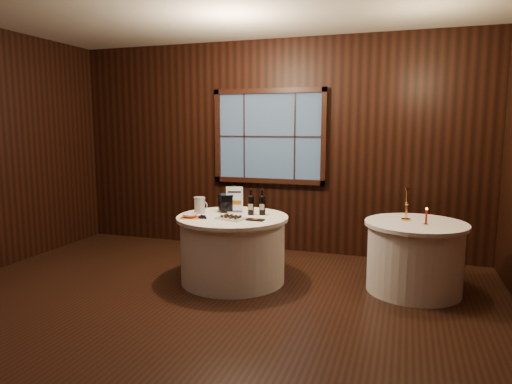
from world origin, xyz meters
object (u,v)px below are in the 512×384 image
(port_bottle_right, at_px, (262,204))
(port_bottle_left, at_px, (251,203))
(chocolate_box, at_px, (255,220))
(cracker_bowl, at_px, (190,215))
(chocolate_plate, at_px, (231,218))
(ice_bucket, at_px, (226,203))
(sign_stand, at_px, (235,203))
(grape_bunch, at_px, (203,217))
(glass_pitcher, at_px, (200,205))
(red_candle, at_px, (426,218))
(main_table, at_px, (233,248))
(brass_candlestick, at_px, (406,209))
(side_table, at_px, (414,257))

(port_bottle_right, bearing_deg, port_bottle_left, -176.59)
(chocolate_box, height_order, cracker_bowl, cracker_bowl)
(chocolate_plate, height_order, chocolate_box, chocolate_plate)
(ice_bucket, bearing_deg, sign_stand, -5.91)
(port_bottle_left, distance_m, grape_bunch, 0.59)
(port_bottle_right, height_order, glass_pitcher, port_bottle_right)
(port_bottle_right, distance_m, grape_bunch, 0.71)
(port_bottle_left, xyz_separation_m, ice_bucket, (-0.34, 0.08, -0.02))
(ice_bucket, relative_size, red_candle, 1.17)
(main_table, relative_size, red_candle, 7.02)
(port_bottle_right, xyz_separation_m, chocolate_plate, (-0.25, -0.35, -0.11))
(main_table, distance_m, red_candle, 2.15)
(red_candle, bearing_deg, cracker_bowl, -170.47)
(main_table, height_order, ice_bucket, ice_bucket)
(ice_bucket, bearing_deg, port_bottle_right, -5.41)
(main_table, bearing_deg, grape_bunch, -138.60)
(cracker_bowl, relative_size, brass_candlestick, 0.44)
(side_table, relative_size, red_candle, 5.92)
(sign_stand, distance_m, grape_bunch, 0.50)
(port_bottle_left, distance_m, port_bottle_right, 0.13)
(ice_bucket, xyz_separation_m, cracker_bowl, (-0.26, -0.45, -0.09))
(brass_candlestick, bearing_deg, cracker_bowl, -165.44)
(port_bottle_left, xyz_separation_m, port_bottle_right, (0.13, 0.04, -0.00))
(port_bottle_right, bearing_deg, brass_candlestick, -5.24)
(glass_pitcher, height_order, red_candle, glass_pitcher)
(side_table, bearing_deg, main_table, -171.47)
(port_bottle_left, relative_size, chocolate_plate, 0.86)
(main_table, xyz_separation_m, ice_bucket, (-0.17, 0.22, 0.50))
(port_bottle_left, xyz_separation_m, brass_candlestick, (1.72, 0.23, -0.00))
(sign_stand, distance_m, ice_bucket, 0.11)
(grape_bunch, distance_m, glass_pitcher, 0.32)
(side_table, bearing_deg, grape_bunch, -166.78)
(port_bottle_right, bearing_deg, chocolate_plate, -138.47)
(brass_candlestick, bearing_deg, side_table, -35.10)
(sign_stand, xyz_separation_m, port_bottle_left, (0.23, -0.07, 0.02))
(grape_bunch, bearing_deg, glass_pitcher, 121.94)
(brass_candlestick, bearing_deg, chocolate_box, -161.56)
(grape_bunch, relative_size, brass_candlestick, 0.47)
(grape_bunch, height_order, brass_candlestick, brass_candlestick)
(port_bottle_left, bearing_deg, chocolate_plate, -125.06)
(main_table, bearing_deg, red_candle, 5.32)
(chocolate_box, bearing_deg, glass_pitcher, 170.18)
(chocolate_plate, relative_size, red_candle, 1.95)
(port_bottle_left, distance_m, ice_bucket, 0.35)
(side_table, distance_m, glass_pitcher, 2.49)
(port_bottle_right, bearing_deg, chocolate_box, -97.93)
(sign_stand, bearing_deg, chocolate_plate, -88.05)
(glass_pitcher, distance_m, red_candle, 2.53)
(ice_bucket, bearing_deg, cracker_bowl, -119.75)
(port_bottle_right, xyz_separation_m, grape_bunch, (-0.56, -0.41, -0.11))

